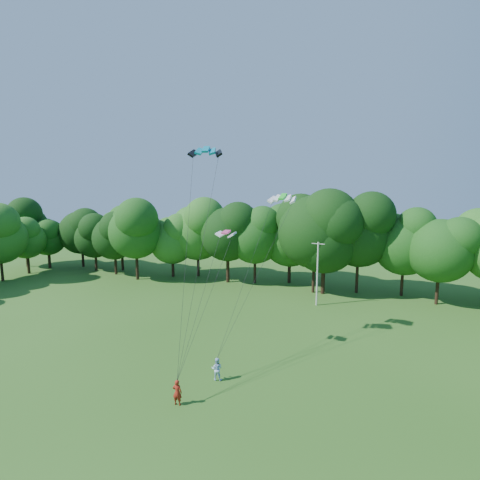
% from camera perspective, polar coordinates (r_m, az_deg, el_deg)
% --- Properties ---
extents(ground, '(160.00, 160.00, 0.00)m').
position_cam_1_polar(ground, '(24.94, -15.81, -28.17)').
color(ground, '#2B5918').
rests_on(ground, ground).
extents(utility_pole, '(1.57, 0.35, 7.89)m').
position_cam_1_polar(utility_pole, '(46.72, 11.70, -4.96)').
color(utility_pole, beige).
rests_on(utility_pole, ground).
extents(kite_flyer_left, '(0.68, 0.47, 1.79)m').
position_cam_1_polar(kite_flyer_left, '(27.52, -9.54, -21.93)').
color(kite_flyer_left, maroon).
rests_on(kite_flyer_left, ground).
extents(kite_flyer_right, '(0.93, 0.76, 1.75)m').
position_cam_1_polar(kite_flyer_right, '(30.12, -3.56, -19.01)').
color(kite_flyer_right, '#B1D4F6').
rests_on(kite_flyer_right, ground).
extents(kite_teal, '(2.96, 1.78, 0.66)m').
position_cam_1_polar(kite_teal, '(32.92, -5.22, 13.58)').
color(kite_teal, '#0585A1').
rests_on(kite_teal, ground).
extents(kite_green, '(2.69, 1.50, 0.61)m').
position_cam_1_polar(kite_green, '(35.28, 6.51, 6.59)').
color(kite_green, '#21DF2A').
rests_on(kite_green, ground).
extents(kite_pink, '(1.83, 1.09, 0.28)m').
position_cam_1_polar(kite_pink, '(31.78, -2.13, 1.22)').
color(kite_pink, '#F74487').
rests_on(kite_pink, ground).
extents(tree_back_west, '(7.71, 7.71, 11.22)m').
position_cam_1_polar(tree_back_west, '(67.25, -17.68, 1.42)').
color(tree_back_west, black).
rests_on(tree_back_west, ground).
extents(tree_back_center, '(10.93, 10.93, 15.90)m').
position_cam_1_polar(tree_back_center, '(51.32, 11.37, 2.88)').
color(tree_back_center, '#312413').
rests_on(tree_back_center, ground).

